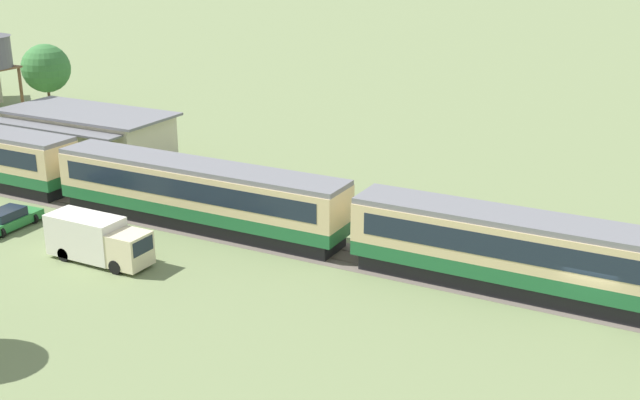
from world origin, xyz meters
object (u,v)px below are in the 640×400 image
(passenger_train, at_px, (357,221))
(yard_tree_0, at_px, (46,68))
(station_building, at_px, (88,134))
(delivery_truck_cream, at_px, (97,239))
(parked_car_green, at_px, (8,219))

(passenger_train, distance_m, yard_tree_0, 49.26)
(yard_tree_0, bearing_deg, station_building, -35.44)
(delivery_truck_cream, relative_size, yard_tree_0, 0.95)
(passenger_train, distance_m, delivery_truck_cream, 14.53)
(passenger_train, xyz_separation_m, parked_car_green, (-21.14, -5.92, -1.68))
(parked_car_green, relative_size, delivery_truck_cream, 0.71)
(passenger_train, height_order, yard_tree_0, yard_tree_0)
(passenger_train, distance_m, station_building, 29.60)
(passenger_train, height_order, delivery_truck_cream, passenger_train)
(passenger_train, height_order, parked_car_green, passenger_train)
(parked_car_green, height_order, yard_tree_0, yard_tree_0)
(delivery_truck_cream, xyz_separation_m, yard_tree_0, (-32.13, 27.75, 2.86))
(parked_car_green, bearing_deg, station_building, 22.64)
(passenger_train, xyz_separation_m, station_building, (-28.24, 8.83, -0.36))
(passenger_train, xyz_separation_m, yard_tree_0, (-44.73, 20.56, 1.90))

